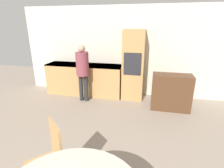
{
  "coord_description": "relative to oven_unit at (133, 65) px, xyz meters",
  "views": [
    {
      "loc": [
        0.63,
        0.23,
        2.07
      ],
      "look_at": [
        0.03,
        2.92,
        1.13
      ],
      "focal_mm": 28.0,
      "sensor_mm": 36.0,
      "label": 1
    }
  ],
  "objects": [
    {
      "name": "oven_unit",
      "position": [
        0.0,
        0.0,
        0.0
      ],
      "size": [
        0.59,
        0.59,
        1.96
      ],
      "color": "tan",
      "rests_on": "ground_plane"
    },
    {
      "name": "chair_far_left",
      "position": [
        -0.66,
        -3.3,
        -0.45
      ],
      "size": [
        0.57,
        0.57,
        0.96
      ],
      "rotation": [
        0.0,
        0.0,
        5.53
      ],
      "color": "tan",
      "rests_on": "ground_plane"
    },
    {
      "name": "person_standing",
      "position": [
        -1.32,
        -0.52,
        -0.01
      ],
      "size": [
        0.34,
        0.34,
        1.58
      ],
      "color": "#262628",
      "rests_on": "ground_plane"
    },
    {
      "name": "kitchen_counter",
      "position": [
        -1.48,
        -0.01,
        -0.5
      ],
      "size": [
        2.3,
        0.6,
        0.94
      ],
      "color": "tan",
      "rests_on": "ground_plane"
    },
    {
      "name": "wall_back",
      "position": [
        -0.16,
        0.34,
        0.32
      ],
      "size": [
        6.64,
        0.05,
        2.6
      ],
      "color": "beige",
      "rests_on": "ground_plane"
    },
    {
      "name": "sideboard",
      "position": [
        1.03,
        -0.53,
        -0.52
      ],
      "size": [
        0.95,
        0.45,
        0.91
      ],
      "color": "#51331E",
      "rests_on": "ground_plane"
    }
  ]
}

